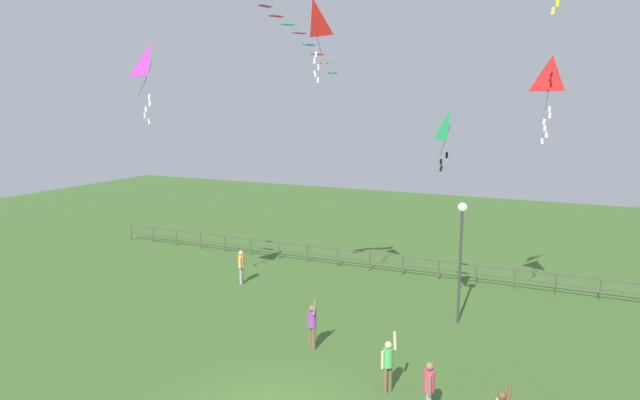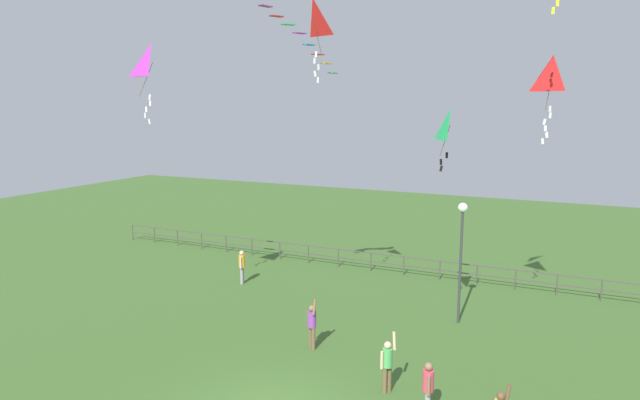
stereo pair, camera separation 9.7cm
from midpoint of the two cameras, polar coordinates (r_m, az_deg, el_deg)
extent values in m
cylinder|color=#38383D|center=(22.26, 14.02, -6.64)|extent=(0.10, 0.10, 4.35)
sphere|color=white|center=(21.74, 14.27, -0.74)|extent=(0.36, 0.36, 0.36)
sphere|color=brown|center=(14.88, 17.91, -18.23)|extent=(0.21, 0.21, 0.21)
cylinder|color=brown|center=(14.71, 18.52, -18.12)|extent=(0.15, 0.22, 0.53)
cylinder|color=brown|center=(17.44, 7.13, -17.39)|extent=(0.13, 0.13, 0.79)
cylinder|color=brown|center=(17.36, 6.69, -17.50)|extent=(0.13, 0.13, 0.79)
cylinder|color=#4CB259|center=(17.11, 6.95, -15.44)|extent=(0.29, 0.29, 0.56)
sphere|color=beige|center=(16.95, 6.98, -14.26)|extent=(0.21, 0.21, 0.21)
cylinder|color=beige|center=(16.97, 7.64, -13.84)|extent=(0.16, 0.15, 0.53)
cylinder|color=beige|center=(17.03, 6.39, -15.68)|extent=(0.09, 0.09, 0.53)
cylinder|color=#D83F59|center=(15.93, 10.99, -17.38)|extent=(0.30, 0.30, 0.58)
sphere|color=#8C6647|center=(15.76, 11.04, -16.09)|extent=(0.22, 0.22, 0.22)
cylinder|color=#8C6647|center=(16.12, 10.94, -17.18)|extent=(0.09, 0.09, 0.55)
cylinder|color=#8C6647|center=(15.77, 11.04, -17.82)|extent=(0.09, 0.09, 0.55)
cylinder|color=#99999E|center=(27.08, -7.67, -7.44)|extent=(0.14, 0.14, 0.80)
cylinder|color=#99999E|center=(26.93, -7.76, -7.54)|extent=(0.14, 0.14, 0.80)
cylinder|color=orange|center=(26.82, -7.75, -6.09)|extent=(0.29, 0.29, 0.57)
sphere|color=beige|center=(26.71, -7.77, -5.29)|extent=(0.21, 0.21, 0.21)
cylinder|color=beige|center=(27.00, -7.63, -6.05)|extent=(0.09, 0.09, 0.54)
cylinder|color=beige|center=(26.64, -7.86, -6.27)|extent=(0.09, 0.09, 0.54)
cylinder|color=brown|center=(19.92, -0.53, -13.75)|extent=(0.13, 0.13, 0.79)
cylinder|color=brown|center=(20.03, -0.81, -13.61)|extent=(0.13, 0.13, 0.79)
cylinder|color=purple|center=(19.72, -0.67, -11.88)|extent=(0.29, 0.29, 0.56)
sphere|color=#8C6647|center=(19.58, -0.67, -10.83)|extent=(0.21, 0.21, 0.21)
cylinder|color=#8C6647|center=(19.37, -0.43, -10.71)|extent=(0.15, 0.18, 0.54)
cylinder|color=#8C6647|center=(19.87, -1.02, -11.81)|extent=(0.09, 0.09, 0.53)
pyramid|color=red|center=(20.39, -0.60, 17.84)|extent=(0.90, 0.70, 1.23)
cylinder|color=#4C381E|center=(20.48, -0.13, 16.07)|extent=(0.16, 0.47, 1.23)
cube|color=white|center=(20.42, -0.26, 14.42)|extent=(0.11, 0.02, 0.21)
cube|color=white|center=(20.40, -0.41, 13.80)|extent=(0.11, 0.03, 0.21)
cube|color=white|center=(20.39, -0.01, 13.19)|extent=(0.10, 0.05, 0.20)
cube|color=white|center=(20.37, -0.36, 12.57)|extent=(0.11, 0.03, 0.21)
cube|color=white|center=(20.36, -0.07, 11.95)|extent=(0.11, 0.04, 0.21)
pyramid|color=#B22DB2|center=(22.18, -16.33, 13.11)|extent=(0.85, 0.79, 1.24)
cylinder|color=#4C381E|center=(21.92, -16.94, 11.51)|extent=(0.11, 0.69, 1.24)
cube|color=white|center=(21.88, -16.60, 9.87)|extent=(0.09, 0.04, 0.20)
cube|color=white|center=(21.88, -16.56, 9.30)|extent=(0.09, 0.03, 0.20)
cube|color=white|center=(21.92, -16.92, 8.70)|extent=(0.11, 0.04, 0.21)
cube|color=white|center=(21.93, -17.03, 8.12)|extent=(0.10, 0.03, 0.20)
cube|color=white|center=(21.90, -16.63, 7.57)|extent=(0.10, 0.03, 0.21)
cube|color=yellow|center=(18.70, 22.89, 17.78)|extent=(0.09, 0.02, 0.20)
cube|color=yellow|center=(18.63, 22.51, 17.16)|extent=(0.09, 0.03, 0.20)
pyramid|color=#1EB759|center=(19.21, 13.09, 7.37)|extent=(0.79, 1.06, 1.03)
cylinder|color=#4C381E|center=(19.19, 12.58, 5.85)|extent=(0.29, 0.17, 1.03)
cube|color=black|center=(19.25, 12.75, 4.40)|extent=(0.09, 0.04, 0.20)
cube|color=black|center=(19.22, 12.19, 3.76)|extent=(0.09, 0.02, 0.20)
cube|color=black|center=(19.25, 12.21, 3.11)|extent=(0.11, 0.04, 0.21)
pyramid|color=red|center=(21.20, 22.42, 11.63)|extent=(0.98, 0.68, 1.22)
cylinder|color=#4C381E|center=(21.04, 22.12, 10.02)|extent=(0.15, 0.31, 1.22)
cube|color=white|center=(21.07, 22.22, 8.48)|extent=(0.08, 0.04, 0.20)
cube|color=white|center=(21.08, 22.23, 7.88)|extent=(0.09, 0.03, 0.20)
cube|color=white|center=(21.01, 21.73, 7.30)|extent=(0.12, 0.02, 0.21)
cube|color=white|center=(21.04, 21.80, 6.70)|extent=(0.09, 0.04, 0.20)
cube|color=white|center=(21.07, 21.93, 6.10)|extent=(0.11, 0.05, 0.21)
cube|color=white|center=(21.03, 21.57, 5.51)|extent=(0.10, 0.02, 0.21)
cube|color=#B22DB2|center=(20.79, -5.35, 18.81)|extent=(0.36, 0.54, 0.03)
cube|color=red|center=(21.06, -4.24, 17.92)|extent=(0.43, 0.55, 0.03)
cube|color=#1EB759|center=(21.28, -3.05, 17.18)|extent=(0.47, 0.54, 0.03)
cube|color=#B22DB2|center=(21.53, -1.91, 16.40)|extent=(0.41, 0.55, 0.03)
cube|color=#198CD1|center=(21.84, -0.97, 15.32)|extent=(0.34, 0.53, 0.03)
cube|color=red|center=(22.17, -0.07, 14.40)|extent=(0.41, 0.55, 0.03)
cube|color=yellow|center=(22.51, 0.80, 13.54)|extent=(0.33, 0.53, 0.03)
cube|color=#1EB759|center=(22.91, 1.42, 12.62)|extent=(0.25, 0.50, 0.03)
cylinder|color=#4C4742|center=(37.07, -18.22, -3.08)|extent=(0.06, 0.06, 0.95)
cylinder|color=#4C4742|center=(35.92, -16.21, -3.37)|extent=(0.06, 0.06, 0.95)
cylinder|color=#4C4742|center=(34.80, -14.04, -3.69)|extent=(0.06, 0.06, 0.95)
cylinder|color=#4C4742|center=(33.74, -11.73, -4.02)|extent=(0.06, 0.06, 0.95)
cylinder|color=#4C4742|center=(32.76, -9.34, -4.35)|extent=(0.06, 0.06, 0.95)
cylinder|color=#4C4742|center=(31.84, -6.76, -4.70)|extent=(0.06, 0.06, 0.95)
cylinder|color=#4C4742|center=(30.96, -3.97, -5.06)|extent=(0.06, 0.06, 0.95)
cylinder|color=#4C4742|center=(30.18, -1.09, -5.43)|extent=(0.06, 0.06, 0.95)
cylinder|color=#4C4742|center=(29.47, 1.96, -5.80)|extent=(0.06, 0.06, 0.95)
cylinder|color=#4C4742|center=(28.84, 5.21, -6.18)|extent=(0.06, 0.06, 0.95)
cylinder|color=#4C4742|center=(28.33, 8.49, -6.54)|extent=(0.06, 0.06, 0.95)
cylinder|color=#4C4742|center=(27.89, 12.03, -6.90)|extent=(0.06, 0.06, 0.95)
cylinder|color=#4C4742|center=(27.57, 15.57, -7.24)|extent=(0.06, 0.06, 0.95)
cylinder|color=#4C4742|center=(27.36, 19.11, -7.55)|extent=(0.06, 0.06, 0.95)
cylinder|color=#4C4742|center=(27.26, 22.78, -7.84)|extent=(0.06, 0.06, 0.95)
cylinder|color=#4C4742|center=(27.27, 26.51, -8.10)|extent=(0.06, 0.06, 0.95)
cube|color=#4C4742|center=(28.06, 9.65, -5.80)|extent=(36.00, 0.05, 0.05)
cube|color=#4C4742|center=(28.17, 9.62, -6.66)|extent=(36.00, 0.05, 0.05)
camera|label=1|loc=(0.05, -89.86, 0.02)|focal=31.88mm
camera|label=2|loc=(0.05, 90.14, -0.02)|focal=31.88mm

